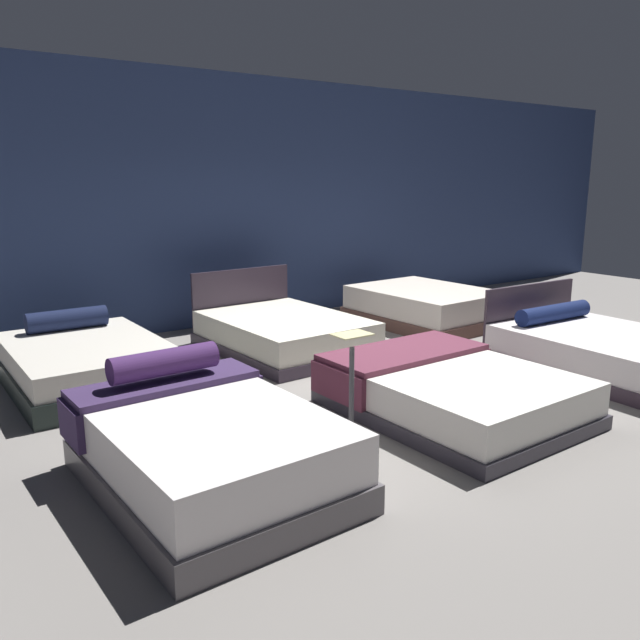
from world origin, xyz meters
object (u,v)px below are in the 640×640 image
bed_1 (450,390)px  bed_5 (425,306)px  bed_0 (208,447)px  bed_2 (600,349)px  bed_4 (283,333)px  price_sign (351,407)px  bed_3 (87,362)px

bed_1 → bed_5: bearing=48.0°
bed_0 → bed_2: size_ratio=0.93×
bed_4 → bed_2: bearing=-49.8°
bed_0 → price_sign: 1.16m
bed_0 → bed_5: 5.51m
bed_0 → bed_3: bearing=89.6°
bed_3 → bed_5: bearing=0.2°
bed_2 → bed_1: bearing=-178.5°
bed_1 → bed_3: 3.67m
bed_1 → price_sign: bearing=-175.1°
bed_1 → bed_4: size_ratio=1.00×
price_sign → bed_1: bearing=5.9°
bed_3 → bed_4: (2.35, -0.05, -0.01)m
bed_1 → bed_3: (-2.45, 2.74, 0.02)m
bed_3 → price_sign: size_ratio=2.18×
bed_4 → price_sign: size_ratio=2.25×
bed_2 → bed_5: bearing=91.4°
bed_4 → price_sign: price_sign is taller
bed_1 → bed_5: (2.39, 2.74, 0.04)m
bed_1 → bed_2: bed_2 is taller
bed_2 → bed_3: 5.54m
bed_4 → bed_5: 2.48m
bed_3 → bed_4: bed_4 is taller
bed_1 → bed_5: size_ratio=1.03×
bed_0 → bed_2: bearing=-1.8°
price_sign → bed_5: bearing=38.4°
bed_3 → bed_0: bearing=-88.7°
bed_4 → bed_1: bearing=-89.8°
bed_5 → bed_2: bearing=-93.0°
bed_1 → bed_4: (-0.09, 2.69, 0.01)m
bed_1 → price_sign: 1.25m
bed_1 → price_sign: price_sign is taller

